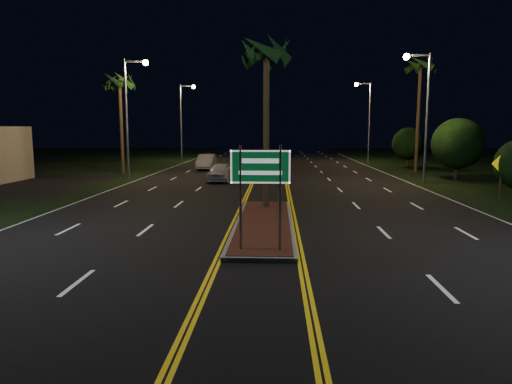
# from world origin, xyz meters

# --- Properties ---
(ground) EXTENTS (120.00, 120.00, 0.00)m
(ground) POSITION_xyz_m (0.00, 0.00, 0.00)
(ground) COLOR black
(ground) RESTS_ON ground
(median_island) EXTENTS (2.25, 10.25, 0.17)m
(median_island) POSITION_xyz_m (0.00, 7.00, 0.08)
(median_island) COLOR gray
(median_island) RESTS_ON ground
(highway_sign) EXTENTS (1.80, 0.08, 3.20)m
(highway_sign) POSITION_xyz_m (0.00, 2.80, 2.40)
(highway_sign) COLOR gray
(highway_sign) RESTS_ON ground
(streetlight_left_mid) EXTENTS (1.91, 0.44, 9.00)m
(streetlight_left_mid) POSITION_xyz_m (-10.61, 24.00, 5.66)
(streetlight_left_mid) COLOR gray
(streetlight_left_mid) RESTS_ON ground
(streetlight_left_far) EXTENTS (1.91, 0.44, 9.00)m
(streetlight_left_far) POSITION_xyz_m (-10.61, 44.00, 5.66)
(streetlight_left_far) COLOR gray
(streetlight_left_far) RESTS_ON ground
(streetlight_right_mid) EXTENTS (1.91, 0.44, 9.00)m
(streetlight_right_mid) POSITION_xyz_m (10.61, 22.00, 5.66)
(streetlight_right_mid) COLOR gray
(streetlight_right_mid) RESTS_ON ground
(streetlight_right_far) EXTENTS (1.91, 0.44, 9.00)m
(streetlight_right_far) POSITION_xyz_m (10.61, 42.00, 5.66)
(streetlight_right_far) COLOR gray
(streetlight_right_far) RESTS_ON ground
(palm_median) EXTENTS (2.40, 2.40, 8.30)m
(palm_median) POSITION_xyz_m (0.00, 10.50, 7.28)
(palm_median) COLOR #382819
(palm_median) RESTS_ON ground
(palm_left_far) EXTENTS (2.40, 2.40, 8.80)m
(palm_left_far) POSITION_xyz_m (-12.80, 28.00, 7.75)
(palm_left_far) COLOR #382819
(palm_left_far) RESTS_ON ground
(palm_right_far) EXTENTS (2.40, 2.40, 10.30)m
(palm_right_far) POSITION_xyz_m (12.80, 30.00, 9.14)
(palm_right_far) COLOR #382819
(palm_right_far) RESTS_ON ground
(shrub_mid) EXTENTS (3.78, 3.78, 4.62)m
(shrub_mid) POSITION_xyz_m (14.00, 24.00, 2.73)
(shrub_mid) COLOR #382819
(shrub_mid) RESTS_ON ground
(shrub_far) EXTENTS (3.24, 3.24, 3.96)m
(shrub_far) POSITION_xyz_m (13.80, 36.00, 2.34)
(shrub_far) COLOR #382819
(shrub_far) RESTS_ON ground
(car_near) EXTENTS (2.46, 4.92, 1.59)m
(car_near) POSITION_xyz_m (-3.59, 22.45, 0.79)
(car_near) COLOR silver
(car_near) RESTS_ON ground
(car_far) EXTENTS (2.23, 5.04, 1.67)m
(car_far) POSITION_xyz_m (-6.15, 32.20, 0.83)
(car_far) COLOR #ABACB5
(car_far) RESTS_ON ground
(warning_sign) EXTENTS (1.07, 0.08, 2.54)m
(warning_sign) POSITION_xyz_m (12.38, 13.77, 1.66)
(warning_sign) COLOR gray
(warning_sign) RESTS_ON ground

